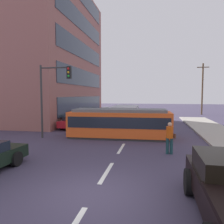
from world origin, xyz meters
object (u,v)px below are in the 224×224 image
object	(u,v)px
parked_sedan_mid	(76,121)
utility_pole_far	(202,88)
pedestrian_crossing	(170,136)
parked_sedan_far	(95,115)
traffic_light_mast	(53,88)
parked_sedan_furthest	(108,111)
city_bus	(125,114)
streetcar_tram	(120,123)

from	to	relation	value
parked_sedan_mid	utility_pole_far	xyz separation A→B (m)	(14.53, 16.72, 3.52)
pedestrian_crossing	parked_sedan_far	world-z (taller)	pedestrian_crossing
traffic_light_mast	parked_sedan_far	bearing A→B (deg)	91.22
parked_sedan_mid	parked_sedan_furthest	xyz separation A→B (m)	(0.32, 13.17, -0.00)
traffic_light_mast	utility_pole_far	size ratio (longest dim) A/B	0.65
city_bus	traffic_light_mast	world-z (taller)	traffic_light_mast
parked_sedan_furthest	traffic_light_mast	distance (m)	18.59
parked_sedan_far	parked_sedan_furthest	size ratio (longest dim) A/B	1.02
parked_sedan_far	parked_sedan_furthest	distance (m)	6.45
city_bus	parked_sedan_far	bearing A→B (deg)	139.50
parked_sedan_far	parked_sedan_furthest	world-z (taller)	same
streetcar_tram	parked_sedan_furthest	bearing A→B (deg)	104.52
pedestrian_crossing	utility_pole_far	world-z (taller)	utility_pole_far
pedestrian_crossing	utility_pole_far	size ratio (longest dim) A/B	0.21
pedestrian_crossing	parked_sedan_mid	size ratio (longest dim) A/B	0.36
streetcar_tram	parked_sedan_furthest	xyz separation A→B (m)	(-4.44, 17.13, -0.45)
city_bus	utility_pole_far	distance (m)	17.38
parked_sedan_far	utility_pole_far	xyz separation A→B (m)	(14.60, 9.99, 3.52)
streetcar_tram	parked_sedan_mid	size ratio (longest dim) A/B	1.59
parked_sedan_far	traffic_light_mast	size ratio (longest dim) A/B	0.88
city_bus	utility_pole_far	world-z (taller)	utility_pole_far
parked_sedan_furthest	parked_sedan_mid	bearing A→B (deg)	-91.37
parked_sedan_mid	utility_pole_far	bearing A→B (deg)	49.02
parked_sedan_mid	utility_pole_far	size ratio (longest dim) A/B	0.58
traffic_light_mast	utility_pole_far	xyz separation A→B (m)	(14.35, 21.91, 0.57)
parked_sedan_far	traffic_light_mast	world-z (taller)	traffic_light_mast
utility_pole_far	city_bus	bearing A→B (deg)	-126.86
parked_sedan_far	parked_sedan_mid	bearing A→B (deg)	-89.35
pedestrian_crossing	streetcar_tram	bearing A→B (deg)	129.33
pedestrian_crossing	parked_sedan_furthest	xyz separation A→B (m)	(-7.67, 21.08, -0.32)
city_bus	parked_sedan_mid	xyz separation A→B (m)	(-4.26, -3.03, -0.48)
parked_sedan_far	parked_sedan_furthest	xyz separation A→B (m)	(0.39, 6.44, -0.00)
city_bus	parked_sedan_far	xyz separation A→B (m)	(-4.34, 3.70, -0.48)
parked_sedan_mid	parked_sedan_furthest	size ratio (longest dim) A/B	1.04
parked_sedan_furthest	utility_pole_far	size ratio (longest dim) A/B	0.56
parked_sedan_furthest	traffic_light_mast	xyz separation A→B (m)	(-0.14, -18.35, 2.95)
parked_sedan_mid	parked_sedan_furthest	world-z (taller)	same
parked_sedan_far	traffic_light_mast	xyz separation A→B (m)	(0.25, -11.91, 2.95)
traffic_light_mast	parked_sedan_mid	bearing A→B (deg)	91.96
parked_sedan_mid	utility_pole_far	world-z (taller)	utility_pole_far
streetcar_tram	utility_pole_far	xyz separation A→B (m)	(9.77, 20.69, 3.07)
parked_sedan_furthest	city_bus	bearing A→B (deg)	-68.75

